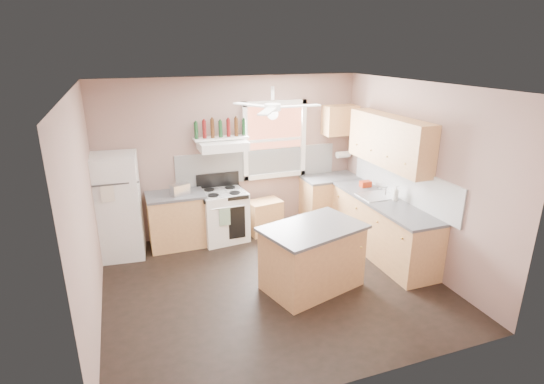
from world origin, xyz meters
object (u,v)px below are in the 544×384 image
object	(u,v)px
cart	(265,218)
refrigerator	(117,206)
stove	(223,216)
island	(312,258)
toaster	(180,190)

from	to	relation	value
cart	refrigerator	bearing A→B (deg)	171.39
refrigerator	stove	bearing A→B (deg)	5.51
cart	island	bearing A→B (deg)	-98.29
toaster	island	distance (m)	2.44
toaster	cart	bearing A→B (deg)	-18.13
refrigerator	island	distance (m)	3.11
toaster	stove	xyz separation A→B (m)	(0.69, 0.04, -0.56)
cart	stove	bearing A→B (deg)	171.54
stove	island	size ratio (longest dim) A/B	0.69
toaster	stove	distance (m)	0.89
refrigerator	toaster	xyz separation A→B (m)	(0.96, -0.03, 0.17)
toaster	refrigerator	bearing A→B (deg)	157.81
toaster	island	world-z (taller)	toaster
stove	island	xyz separation A→B (m)	(0.78, -1.91, 0.00)
stove	cart	bearing A→B (deg)	-5.22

